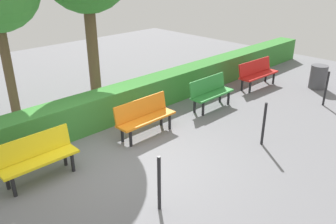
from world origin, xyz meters
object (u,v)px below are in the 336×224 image
(bench_yellow, at_px, (37,156))
(bench_orange, at_px, (144,116))
(trash_bin, at_px, (318,77))
(bench_green, at_px, (210,92))
(bench_red, at_px, (257,72))

(bench_yellow, bearing_deg, bench_orange, -179.78)
(bench_orange, height_order, trash_bin, bench_orange)
(bench_orange, bearing_deg, bench_green, 178.44)
(bench_orange, xyz_separation_m, bench_yellow, (2.62, -0.01, -0.00))
(trash_bin, bearing_deg, bench_orange, -13.20)
(bench_red, distance_m, bench_yellow, 7.48)
(trash_bin, bearing_deg, bench_red, -48.63)
(bench_red, distance_m, bench_green, 2.48)
(trash_bin, bearing_deg, bench_yellow, -9.41)
(bench_red, xyz_separation_m, bench_yellow, (7.48, 0.01, -0.00))
(bench_green, xyz_separation_m, bench_orange, (2.38, -0.05, 0.00))
(bench_orange, distance_m, bench_yellow, 2.62)
(bench_red, distance_m, trash_bin, 1.95)
(bench_green, distance_m, bench_yellow, 5.00)
(bench_green, xyz_separation_m, bench_yellow, (5.00, -0.06, 0.00))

